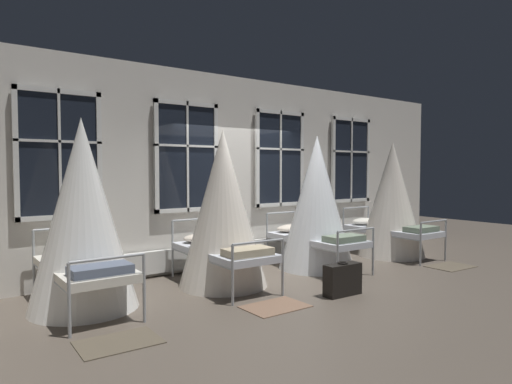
{
  "coord_description": "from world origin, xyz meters",
  "views": [
    {
      "loc": [
        -4.48,
        -5.7,
        1.74
      ],
      "look_at": [
        -0.35,
        0.01,
        1.39
      ],
      "focal_mm": 31.39,
      "sensor_mm": 36.0,
      "label": 1
    }
  ],
  "objects_px": {
    "cot_third": "(317,204)",
    "suitcase_dark": "(343,279)",
    "cot_fourth": "(392,200)",
    "cot_second": "(223,210)",
    "cot_first": "(83,216)"
  },
  "relations": [
    {
      "from": "cot_first",
      "to": "cot_second",
      "type": "relative_size",
      "value": 1.02
    },
    {
      "from": "cot_first",
      "to": "cot_third",
      "type": "height_order",
      "value": "cot_first"
    },
    {
      "from": "suitcase_dark",
      "to": "cot_third",
      "type": "bearing_deg",
      "value": 60.69
    },
    {
      "from": "cot_first",
      "to": "cot_third",
      "type": "relative_size",
      "value": 1.02
    },
    {
      "from": "cot_third",
      "to": "cot_fourth",
      "type": "height_order",
      "value": "cot_third"
    },
    {
      "from": "cot_first",
      "to": "suitcase_dark",
      "type": "relative_size",
      "value": 4.2
    },
    {
      "from": "cot_second",
      "to": "suitcase_dark",
      "type": "xyz_separation_m",
      "value": [
        1.06,
        -1.43,
        -0.92
      ]
    },
    {
      "from": "suitcase_dark",
      "to": "cot_second",
      "type": "bearing_deg",
      "value": 128.81
    },
    {
      "from": "cot_fourth",
      "to": "suitcase_dark",
      "type": "bearing_deg",
      "value": 115.68
    },
    {
      "from": "cot_first",
      "to": "suitcase_dark",
      "type": "distance_m",
      "value": 3.53
    },
    {
      "from": "cot_second",
      "to": "cot_fourth",
      "type": "distance_m",
      "value": 4.0
    },
    {
      "from": "cot_first",
      "to": "cot_second",
      "type": "distance_m",
      "value": 2.0
    },
    {
      "from": "cot_third",
      "to": "suitcase_dark",
      "type": "height_order",
      "value": "cot_third"
    },
    {
      "from": "cot_second",
      "to": "cot_third",
      "type": "bearing_deg",
      "value": -86.81
    },
    {
      "from": "suitcase_dark",
      "to": "cot_fourth",
      "type": "bearing_deg",
      "value": 28.19
    }
  ]
}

